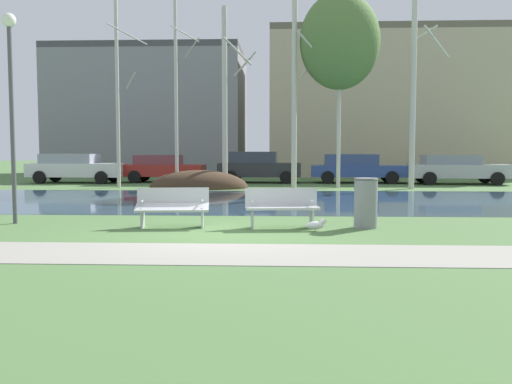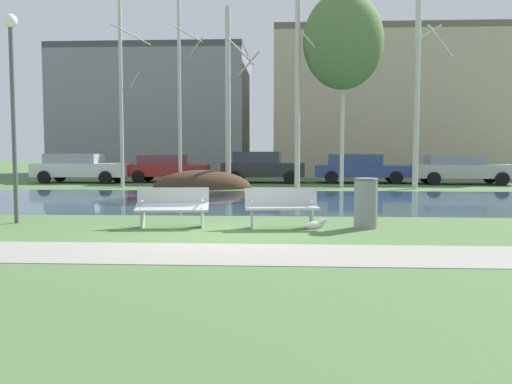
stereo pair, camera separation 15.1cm
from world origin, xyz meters
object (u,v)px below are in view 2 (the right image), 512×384
seagull (315,225)px  parked_suv_fifth_silver (461,169)px  bench_right (282,207)px  streetlamp (12,82)px  parked_wagon_fourth_blue (360,168)px  bench_left (172,206)px  trash_bin (366,202)px  parked_hatch_third_dark (262,167)px  parked_sedan_second_red (167,168)px  parked_van_nearest_white (80,167)px

seagull → parked_suv_fifth_silver: (7.87, 16.34, 0.64)m
bench_right → streetlamp: size_ratio=0.34×
seagull → parked_wagon_fourth_blue: bearing=79.9°
bench_left → trash_bin: size_ratio=1.50×
bench_right → seagull: 0.91m
streetlamp → parked_hatch_third_dark: 17.12m
parked_sedan_second_red → parked_suv_fifth_silver: parked_suv_fifth_silver is taller
seagull → parked_hatch_third_dark: size_ratio=0.11×
parked_suv_fifth_silver → streetlamp: bearing=-133.8°
trash_bin → parked_wagon_fourth_blue: (1.94, 16.63, 0.21)m
parked_van_nearest_white → parked_wagon_fourth_blue: 14.33m
seagull → parked_wagon_fourth_blue: 17.47m
streetlamp → parked_wagon_fourth_blue: size_ratio=0.99×
parked_sedan_second_red → parked_hatch_third_dark: 4.96m
parked_suv_fifth_silver → parked_hatch_third_dark: bearing=175.5°
streetlamp → parked_wagon_fourth_blue: bearing=58.4°
trash_bin → seagull: bearing=-153.5°
parked_van_nearest_white → parked_hatch_third_dark: bearing=3.6°
parked_wagon_fourth_blue → parked_suv_fifth_silver: parked_wagon_fourth_blue is taller
bench_right → seagull: (0.71, -0.45, -0.34)m
trash_bin → parked_hatch_third_dark: parked_hatch_third_dark is taller
parked_hatch_third_dark → bench_left: bearing=-94.1°
parked_hatch_third_dark → trash_bin: bearing=-79.5°
seagull → parked_hatch_third_dark: bearing=96.4°
bench_left → seagull: size_ratio=3.51×
bench_right → parked_sedan_second_red: bearing=110.2°
bench_left → parked_suv_fifth_silver: (11.00, 15.89, 0.30)m
parked_hatch_third_dark → streetlamp: bearing=-107.1°
trash_bin → parked_wagon_fourth_blue: parked_wagon_fourth_blue is taller
bench_right → parked_hatch_third_dark: (-1.22, 16.66, 0.36)m
bench_right → parked_sedan_second_red: parked_sedan_second_red is taller
parked_van_nearest_white → parked_suv_fifth_silver: 19.12m
bench_left → parked_sedan_second_red: (-3.75, 16.76, 0.28)m
parked_hatch_third_dark → parked_suv_fifth_silver: 9.83m
parked_hatch_third_dark → parked_suv_fifth_silver: (9.80, -0.78, -0.06)m
bench_right → parked_van_nearest_white: 19.23m
streetlamp → parked_sedan_second_red: size_ratio=1.16×
streetlamp → parked_hatch_third_dark: size_ratio=1.13×
seagull → parked_suv_fifth_silver: bearing=64.3°
bench_left → parked_wagon_fourth_blue: (6.20, 16.74, 0.30)m
trash_bin → parked_hatch_third_dark: (-3.05, 16.55, 0.26)m
bench_left → parked_van_nearest_white: bearing=116.8°
streetlamp → trash_bin: bearing=-2.6°
parked_suv_fifth_silver → parked_van_nearest_white: bearing=179.4°
parked_van_nearest_white → parked_wagon_fourth_blue: parked_van_nearest_white is taller
parked_wagon_fourth_blue → trash_bin: bearing=-96.7°
bench_right → parked_sedan_second_red: size_ratio=0.40×
trash_bin → seagull: (-1.12, -0.56, -0.44)m
parked_van_nearest_white → parked_suv_fifth_silver: size_ratio=1.01×
trash_bin → parked_hatch_third_dark: bearing=100.5°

